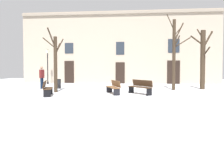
{
  "coord_description": "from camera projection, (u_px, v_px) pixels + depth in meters",
  "views": [
    {
      "loc": [
        1.73,
        -15.14,
        1.87
      ],
      "look_at": [
        0.0,
        1.69,
        1.21
      ],
      "focal_mm": 36.02,
      "sensor_mm": 36.0,
      "label": 1
    }
  ],
  "objects": [
    {
      "name": "ground_plane",
      "position": [
        109.0,
        93.0,
        15.3
      ],
      "size": [
        33.57,
        33.57,
        0.0
      ],
      "primitive_type": "plane",
      "color": "white"
    },
    {
      "name": "tree_left_of_center",
      "position": [
        55.0,
        61.0,
        15.77
      ],
      "size": [
        1.51,
        1.69,
        4.42
      ],
      "color": "#382B1E",
      "rests_on": "ground"
    },
    {
      "name": "litter_bin",
      "position": [
        58.0,
        84.0,
        18.54
      ],
      "size": [
        0.46,
        0.46,
        0.76
      ],
      "color": "black",
      "rests_on": "ground"
    },
    {
      "name": "building_facade",
      "position": [
        119.0,
        47.0,
        23.73
      ],
      "size": [
        20.98,
        0.6,
        7.63
      ],
      "color": "tan",
      "rests_on": "ground"
    },
    {
      "name": "bench_back_to_back_right",
      "position": [
        114.0,
        87.0,
        14.88
      ],
      "size": [
        1.15,
        1.88,
        0.89
      ],
      "rotation": [
        0.0,
        0.0,
        5.1
      ],
      "color": "brown",
      "rests_on": "ground"
    },
    {
      "name": "tree_center",
      "position": [
        174.0,
        52.0,
        17.19
      ],
      "size": [
        1.85,
        1.27,
        5.95
      ],
      "color": "#382B1E",
      "rests_on": "ground"
    },
    {
      "name": "bench_near_lamp",
      "position": [
        47.0,
        88.0,
        13.98
      ],
      "size": [
        0.95,
        1.64,
        0.93
      ],
      "rotation": [
        0.0,
        0.0,
        1.86
      ],
      "color": "#3D2819",
      "rests_on": "ground"
    },
    {
      "name": "streetlamp",
      "position": [
        48.0,
        62.0,
        22.72
      ],
      "size": [
        0.3,
        0.3,
        3.58
      ],
      "color": "black",
      "rests_on": "ground"
    },
    {
      "name": "tree_foreground",
      "position": [
        203.0,
        58.0,
        17.81
      ],
      "size": [
        2.02,
        1.52,
        4.87
      ],
      "color": "#382B1E",
      "rests_on": "ground"
    },
    {
      "name": "bench_facing_shops",
      "position": [
        141.0,
        87.0,
        14.7
      ],
      "size": [
        1.61,
        1.7,
        0.94
      ],
      "rotation": [
        0.0,
        0.0,
        5.45
      ],
      "color": "#3D2819",
      "rests_on": "ground"
    },
    {
      "name": "person_crossing_plaza",
      "position": [
        42.0,
        76.0,
        18.21
      ],
      "size": [
        0.31,
        0.42,
        1.83
      ],
      "rotation": [
        0.0,
        0.0,
        1.31
      ],
      "color": "black",
      "rests_on": "ground"
    }
  ]
}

